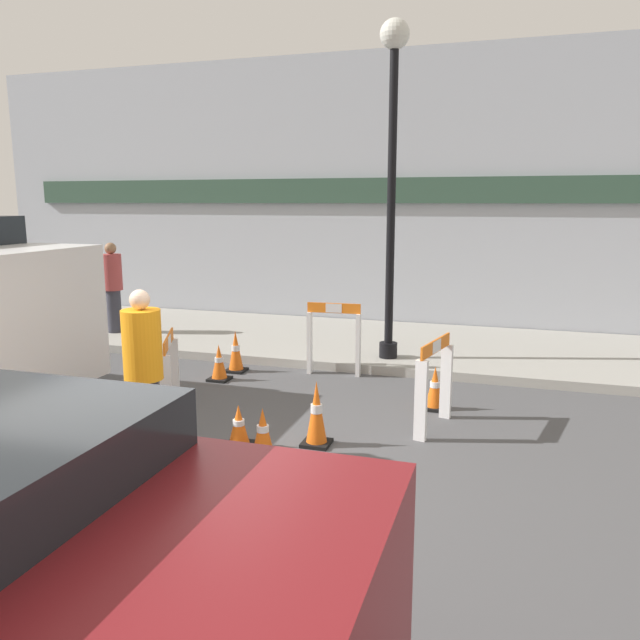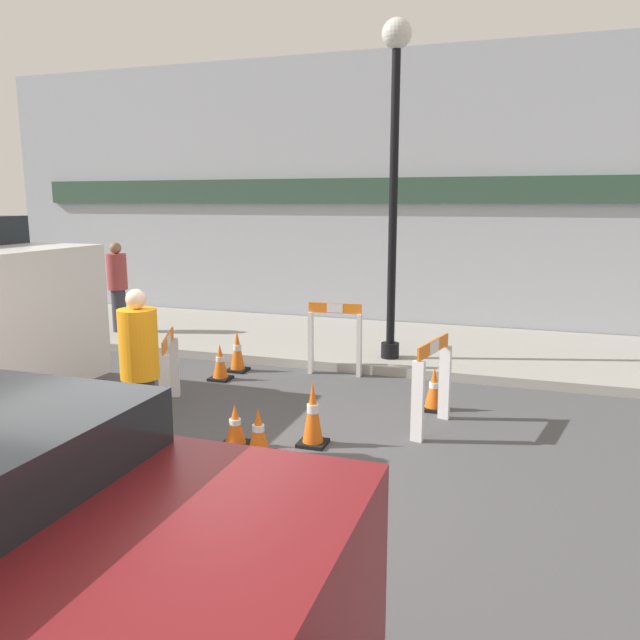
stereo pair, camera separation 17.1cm
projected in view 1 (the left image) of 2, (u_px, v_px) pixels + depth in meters
The scene contains 15 objects.
ground_plane at pixel (179, 503), 5.44m from camera, with size 60.00×60.00×0.00m, color #4C4C4F.
sidewalk_slab at pixel (355, 342), 11.34m from camera, with size 18.00×3.62×0.14m.
storefront_facade at pixel (380, 193), 12.60m from camera, with size 18.00×0.22×5.50m.
streetlamp_post at pixel (392, 146), 9.33m from camera, with size 0.44×0.44×5.06m.
barricade_0 at pixel (434, 381), 7.11m from camera, with size 0.32×0.91×1.06m.
barricade_1 at pixel (334, 337), 9.36m from camera, with size 0.82×0.19×1.10m.
barricade_2 at pixel (170, 368), 7.82m from camera, with size 0.53×0.94×0.95m.
traffic_cone_0 at pixel (219, 363), 9.11m from camera, with size 0.30×0.30×0.54m.
traffic_cone_1 at pixel (236, 352), 9.57m from camera, with size 0.30×0.30×0.65m.
traffic_cone_2 at pixel (316, 414), 6.67m from camera, with size 0.30×0.30×0.71m.
traffic_cone_3 at pixel (435, 389), 7.85m from camera, with size 0.30×0.30×0.56m.
traffic_cone_4 at pixel (263, 434), 6.38m from camera, with size 0.30×0.30×0.52m.
traffic_cone_5 at pixel (239, 427), 6.64m from camera, with size 0.30×0.30×0.47m.
person_worker at pixel (144, 370), 6.21m from camera, with size 0.51×0.51×1.75m.
person_pedestrian at pixel (113, 285), 11.70m from camera, with size 0.51×0.51×1.69m.
Camera 1 is at (2.68, -4.45, 2.59)m, focal length 35.00 mm.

